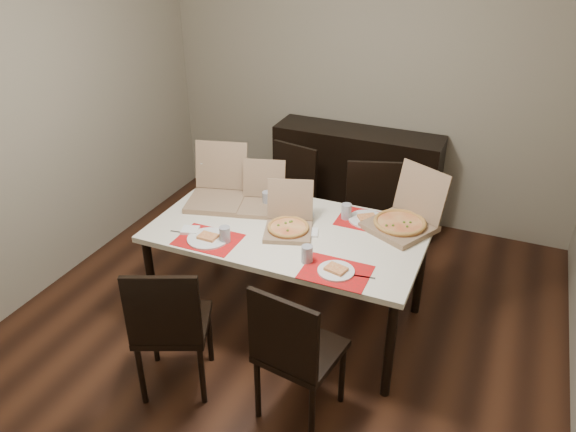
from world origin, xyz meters
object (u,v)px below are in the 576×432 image
(dining_table, at_px, (288,238))
(dip_bowl, at_px, (305,216))
(chair_far_left, at_px, (287,196))
(chair_near_right, at_px, (294,350))
(chair_near_left, at_px, (170,324))
(sideboard, at_px, (356,177))
(pizza_box_center, at_px, (289,224))
(chair_far_right, at_px, (372,217))
(soda_bottle, at_px, (204,175))

(dining_table, xyz_separation_m, dip_bowl, (0.05, 0.18, 0.08))
(chair_far_left, bearing_deg, chair_near_right, -65.44)
(dining_table, xyz_separation_m, chair_near_left, (-0.36, -0.91, -0.17))
(chair_near_right, bearing_deg, dip_bowl, 108.82)
(sideboard, distance_m, pizza_box_center, 1.65)
(dining_table, distance_m, chair_near_right, 0.93)
(dining_table, bearing_deg, dip_bowl, 75.23)
(chair_far_right, bearing_deg, pizza_box_center, -113.48)
(sideboard, xyz_separation_m, dining_table, (0.00, -1.59, 0.23))
(soda_bottle, bearing_deg, dining_table, -21.19)
(chair_near_right, xyz_separation_m, chair_far_right, (-0.02, 1.63, 0.00))
(pizza_box_center, height_order, soda_bottle, pizza_box_center)
(chair_near_left, relative_size, pizza_box_center, 2.22)
(chair_far_left, bearing_deg, pizza_box_center, -66.01)
(dining_table, height_order, chair_near_right, chair_near_right)
(chair_near_left, height_order, dip_bowl, chair_near_left)
(sideboard, height_order, chair_far_left, chair_far_left)
(sideboard, xyz_separation_m, chair_near_right, (0.39, -2.41, 0.06))
(pizza_box_center, relative_size, dip_bowl, 3.13)
(chair_far_left, bearing_deg, dip_bowl, -58.03)
(sideboard, xyz_separation_m, soda_bottle, (-0.83, -1.27, 0.41))
(chair_far_right, height_order, pizza_box_center, pizza_box_center)
(dip_bowl, xyz_separation_m, soda_bottle, (-0.88, 0.14, 0.10))
(chair_far_left, bearing_deg, chair_near_left, -89.09)
(chair_far_left, height_order, soda_bottle, soda_bottle)
(sideboard, bearing_deg, chair_far_right, -64.57)
(chair_near_right, height_order, soda_bottle, soda_bottle)
(chair_near_left, distance_m, pizza_box_center, 1.01)
(dining_table, bearing_deg, sideboard, 90.05)
(chair_far_left, distance_m, pizza_box_center, 1.03)
(chair_near_left, height_order, chair_near_right, same)
(chair_near_left, bearing_deg, chair_far_right, 66.94)
(chair_near_right, height_order, pizza_box_center, pizza_box_center)
(pizza_box_center, xyz_separation_m, dip_bowl, (0.04, 0.20, -0.04))
(soda_bottle, bearing_deg, chair_far_right, 21.97)
(chair_far_left, bearing_deg, dining_table, -66.23)
(pizza_box_center, relative_size, soda_bottle, 1.57)
(sideboard, distance_m, chair_near_right, 2.45)
(sideboard, bearing_deg, dining_table, -89.95)
(pizza_box_center, bearing_deg, sideboard, 90.48)
(pizza_box_center, bearing_deg, chair_far_right, 66.52)
(chair_near_right, distance_m, pizza_box_center, 0.94)
(sideboard, height_order, chair_far_right, chair_far_right)
(sideboard, relative_size, pizza_box_center, 3.58)
(chair_far_right, relative_size, pizza_box_center, 2.22)
(sideboard, distance_m, chair_far_left, 0.81)
(dip_bowl, bearing_deg, chair_far_left, 121.97)
(dining_table, bearing_deg, pizza_box_center, -55.91)
(dip_bowl, bearing_deg, chair_near_left, -110.51)
(chair_near_right, xyz_separation_m, pizza_box_center, (-0.38, 0.81, 0.29))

